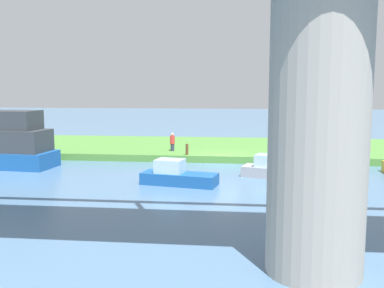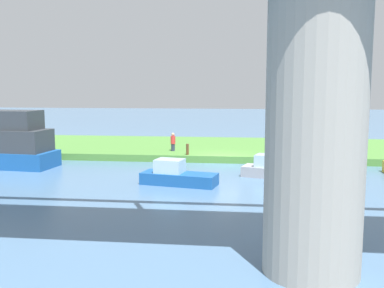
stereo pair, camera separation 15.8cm
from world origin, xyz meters
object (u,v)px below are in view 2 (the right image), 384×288
Objects in this scene: bridge_pylon at (315,126)px; skiff_small at (275,169)px; person_on_bank at (173,142)px; mooring_post at (187,149)px; motorboat_white at (177,176)px.

bridge_pylon is 14.05m from skiff_small.
person_on_bank is 9.86m from skiff_small.
mooring_post is (5.94, -18.46, -3.36)m from bridge_pylon.
skiff_small is (0.10, -13.53, -3.78)m from bridge_pylon.
bridge_pylon reaches higher than motorboat_white.
person_on_bank is 2.26m from mooring_post.
person_on_bank is at bearing -79.61° from motorboat_white.
skiff_small is (-7.18, 6.72, -0.72)m from person_on_bank.
motorboat_white reaches higher than skiff_small.
bridge_pylon is at bearing 107.84° from mooring_post.
bridge_pylon reaches higher than mooring_post.
skiff_small is 0.97× the size of motorboat_white.
mooring_post is 0.19× the size of skiff_small.
skiff_small is at bearing -154.97° from motorboat_white.
motorboat_white is at bearing 100.39° from person_on_bank.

